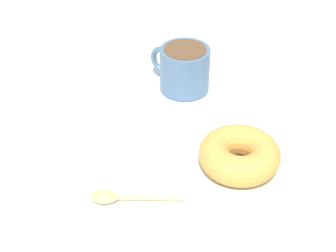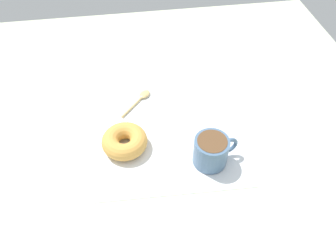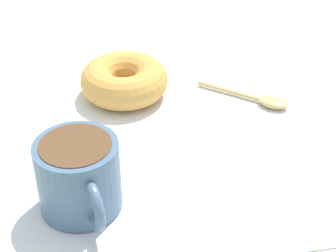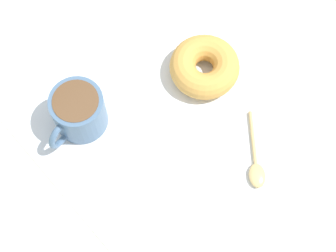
% 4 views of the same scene
% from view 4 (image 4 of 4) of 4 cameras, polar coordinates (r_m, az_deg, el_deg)
% --- Properties ---
extents(ground_plane, '(1.20, 1.20, 0.02)m').
position_cam_4_polar(ground_plane, '(0.84, -0.44, 0.15)').
color(ground_plane, beige).
extents(napkin, '(0.36, 0.36, 0.00)m').
position_cam_4_polar(napkin, '(0.82, -0.00, -0.56)').
color(napkin, white).
rests_on(napkin, ground_plane).
extents(coffee_cup, '(0.10, 0.08, 0.07)m').
position_cam_4_polar(coffee_cup, '(0.81, -9.12, 1.47)').
color(coffee_cup, slate).
rests_on(coffee_cup, napkin).
extents(donut, '(0.11, 0.11, 0.04)m').
position_cam_4_polar(donut, '(0.85, 3.73, 6.02)').
color(donut, gold).
rests_on(donut, napkin).
extents(spoon, '(0.09, 0.10, 0.01)m').
position_cam_4_polar(spoon, '(0.81, 8.94, -4.03)').
color(spoon, '#D8B772').
rests_on(spoon, napkin).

